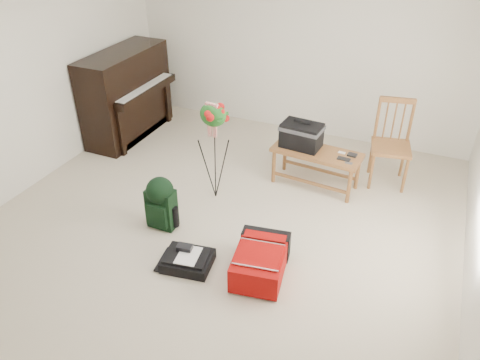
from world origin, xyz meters
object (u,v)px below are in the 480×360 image
at_px(piano, 127,96).
at_px(red_suitcase, 262,258).
at_px(bench, 306,141).
at_px(flower_stand, 214,152).
at_px(green_backpack, 161,201).
at_px(dining_chair, 392,144).
at_px(black_duffel, 188,260).

height_order(piano, red_suitcase, piano).
bearing_deg(bench, flower_stand, -135.02).
height_order(red_suitcase, flower_stand, flower_stand).
height_order(piano, green_backpack, piano).
bearing_deg(bench, green_backpack, -122.94).
relative_size(dining_chair, red_suitcase, 1.40).
xyz_separation_m(piano, red_suitcase, (2.88, -1.97, -0.44)).
height_order(black_duffel, flower_stand, flower_stand).
bearing_deg(red_suitcase, flower_stand, 125.99).
distance_m(piano, green_backpack, 2.40).
bearing_deg(piano, flower_stand, -27.82).
xyz_separation_m(dining_chair, black_duffel, (-1.53, -2.38, -0.44)).
relative_size(green_backpack, flower_stand, 0.49).
height_order(green_backpack, flower_stand, flower_stand).
distance_m(bench, green_backpack, 1.89).
distance_m(bench, black_duffel, 2.08).
xyz_separation_m(red_suitcase, green_backpack, (-1.26, 0.22, 0.18)).
distance_m(dining_chair, red_suitcase, 2.34).
bearing_deg(flower_stand, black_duffel, -70.60).
distance_m(bench, red_suitcase, 1.76).
bearing_deg(green_backpack, piano, 132.97).
height_order(dining_chair, flower_stand, flower_stand).
bearing_deg(red_suitcase, green_backpack, 160.78).
bearing_deg(black_duffel, flower_stand, 94.21).
distance_m(dining_chair, black_duffel, 2.87).
xyz_separation_m(bench, green_backpack, (-1.14, -1.48, -0.25)).
distance_m(piano, black_duffel, 3.15).
relative_size(piano, flower_stand, 1.21).
distance_m(green_backpack, flower_stand, 0.84).
relative_size(piano, bench, 1.36).
xyz_separation_m(bench, flower_stand, (-0.86, -0.73, 0.02)).
xyz_separation_m(red_suitcase, flower_stand, (-0.98, 0.97, 0.45)).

